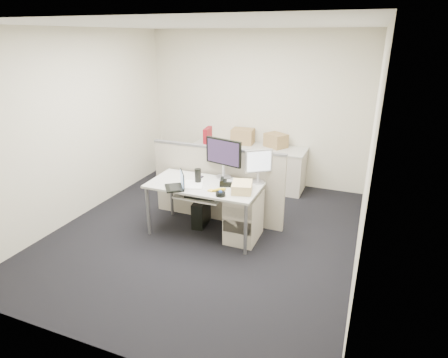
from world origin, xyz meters
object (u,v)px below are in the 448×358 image
at_px(laptop, 174,180).
at_px(desk_phone, 227,183).
at_px(desk, 204,189).
at_px(monitor_main, 223,159).

bearing_deg(laptop, desk_phone, 85.69).
bearing_deg(desk, desk_phone, 14.93).
height_order(monitor_main, desk_phone, monitor_main).
distance_m(monitor_main, desk_phone, 0.38).
bearing_deg(desk, laptop, -136.97).
xyz_separation_m(desk, monitor_main, (0.15, 0.32, 0.34)).
height_order(laptop, desk_phone, laptop).
xyz_separation_m(laptop, desk_phone, (0.60, 0.36, -0.08)).
height_order(desk, monitor_main, monitor_main).
distance_m(laptop, desk_phone, 0.70).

